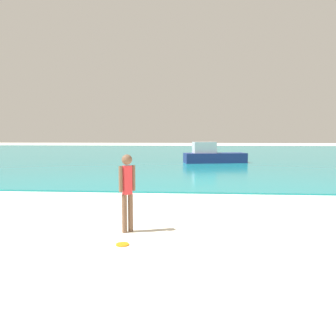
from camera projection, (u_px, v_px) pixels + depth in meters
name	position (u px, v px, depth m)	size (l,w,h in m)	color
water	(191.00, 152.00, 41.53)	(160.00, 60.00, 0.06)	teal
person_standing	(127.00, 188.00, 6.97)	(0.31, 0.27, 1.63)	brown
frisbee	(122.00, 244.00, 6.19)	(0.24, 0.24, 0.03)	orange
boat_near	(213.00, 156.00, 24.69)	(4.72, 2.37, 1.54)	navy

